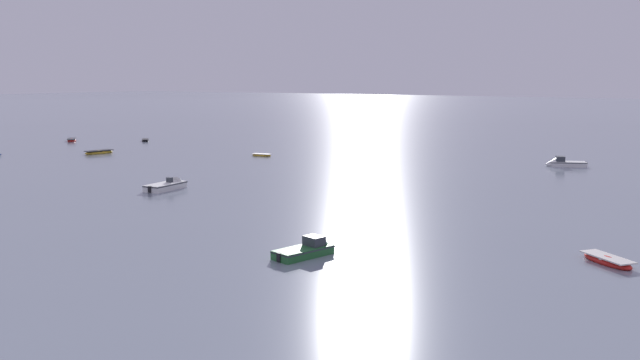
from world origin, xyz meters
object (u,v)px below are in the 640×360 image
object	(u,v)px
rowboat_moored_3	(607,261)
motorboat_moored_2	(311,251)
rowboat_moored_7	(72,140)
rowboat_moored_1	(99,152)
rowboat_moored_5	(262,155)
rowboat_moored_4	(145,140)
motorboat_moored_0	(562,164)
motorboat_moored_4	(171,186)

from	to	relation	value
rowboat_moored_3	motorboat_moored_2	bearing A→B (deg)	63.77
rowboat_moored_3	rowboat_moored_7	xyz separation A→B (m)	(-99.90, 33.58, 0.02)
rowboat_moored_1	rowboat_moored_5	world-z (taller)	rowboat_moored_1
motorboat_moored_2	rowboat_moored_1	bearing A→B (deg)	75.96
rowboat_moored_1	rowboat_moored_4	distance (m)	20.93
rowboat_moored_4	rowboat_moored_7	distance (m)	13.60
rowboat_moored_3	rowboat_moored_5	distance (m)	65.40
motorboat_moored_0	motorboat_moored_4	distance (m)	51.40
rowboat_moored_1	rowboat_moored_5	distance (m)	25.66
motorboat_moored_4	rowboat_moored_1	bearing A→B (deg)	56.65
rowboat_moored_5	motorboat_moored_4	size ratio (longest dim) A/B	0.56
rowboat_moored_1	motorboat_moored_4	size ratio (longest dim) A/B	0.83
rowboat_moored_3	rowboat_moored_7	bearing A→B (deg)	17.76
motorboat_moored_0	motorboat_moored_2	distance (m)	56.05
rowboat_moored_4	rowboat_moored_7	size ratio (longest dim) A/B	0.77
rowboat_moored_3	rowboat_moored_4	size ratio (longest dim) A/B	1.18
motorboat_moored_0	rowboat_moored_7	distance (m)	85.95
rowboat_moored_7	rowboat_moored_1	bearing A→B (deg)	-167.46
rowboat_moored_5	rowboat_moored_7	xyz separation A→B (m)	(-44.24, -0.76, 0.06)
motorboat_moored_0	rowboat_moored_7	world-z (taller)	motorboat_moored_0
rowboat_moored_4	rowboat_moored_5	world-z (taller)	rowboat_moored_4
motorboat_moored_4	rowboat_moored_7	bearing A→B (deg)	56.92
rowboat_moored_4	motorboat_moored_0	bearing A→B (deg)	-133.86
rowboat_moored_5	motorboat_moored_2	size ratio (longest dim) A/B	0.63
rowboat_moored_3	rowboat_moored_4	bearing A→B (deg)	11.40
rowboat_moored_4	rowboat_moored_5	distance (m)	33.70
rowboat_moored_4	rowboat_moored_7	world-z (taller)	rowboat_moored_7
rowboat_moored_3	motorboat_moored_0	bearing A→B (deg)	-36.00
motorboat_moored_0	motorboat_moored_2	size ratio (longest dim) A/B	1.08
rowboat_moored_3	motorboat_moored_2	xyz separation A→B (m)	(-16.89, -8.77, 0.11)
motorboat_moored_2	rowboat_moored_7	size ratio (longest dim) A/B	1.17
rowboat_moored_5	rowboat_moored_1	bearing A→B (deg)	16.29
rowboat_moored_3	motorboat_moored_2	world-z (taller)	motorboat_moored_2
motorboat_moored_0	rowboat_moored_7	size ratio (longest dim) A/B	1.27
rowboat_moored_4	rowboat_moored_5	size ratio (longest dim) A/B	1.04
motorboat_moored_0	rowboat_moored_5	xyz separation A→B (m)	(-40.61, -12.90, -0.17)
motorboat_moored_0	rowboat_moored_3	size ratio (longest dim) A/B	1.38
motorboat_moored_2	rowboat_moored_7	world-z (taller)	motorboat_moored_2
motorboat_moored_2	motorboat_moored_4	size ratio (longest dim) A/B	0.89
motorboat_moored_2	rowboat_moored_7	xyz separation A→B (m)	(-83.01, 42.35, -0.09)
rowboat_moored_5	rowboat_moored_7	bearing A→B (deg)	-9.31
rowboat_moored_4	rowboat_moored_3	bearing A→B (deg)	-163.48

